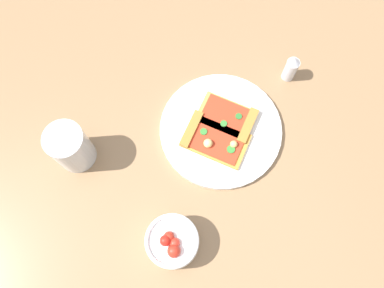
{
  "coord_description": "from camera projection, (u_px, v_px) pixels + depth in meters",
  "views": [
    {
      "loc": [
        -0.21,
        0.15,
        0.82
      ],
      "look_at": [
        0.02,
        0.02,
        0.03
      ],
      "focal_mm": 36.44,
      "sensor_mm": 36.0,
      "label": 1
    }
  ],
  "objects": [
    {
      "name": "ground_plane",
      "position": [
        205.0,
        149.0,
        0.86
      ],
      "size": [
        2.4,
        2.4,
        0.0
      ],
      "primitive_type": "plane",
      "color": "#93704C",
      "rests_on": "ground"
    },
    {
      "name": "plate",
      "position": [
        221.0,
        130.0,
        0.86
      ],
      "size": [
        0.27,
        0.27,
        0.01
      ],
      "primitive_type": "cylinder",
      "color": "white",
      "rests_on": "ground_plane"
    },
    {
      "name": "pizza_slice_near",
      "position": [
        230.0,
        119.0,
        0.86
      ],
      "size": [
        0.15,
        0.14,
        0.01
      ],
      "color": "gold",
      "rests_on": "plate"
    },
    {
      "name": "pizza_slice_far",
      "position": [
        211.0,
        138.0,
        0.84
      ],
      "size": [
        0.16,
        0.15,
        0.03
      ],
      "color": "gold",
      "rests_on": "plate"
    },
    {
      "name": "salad_bowl",
      "position": [
        172.0,
        242.0,
        0.76
      ],
      "size": [
        0.1,
        0.1,
        0.07
      ],
      "color": "white",
      "rests_on": "ground_plane"
    },
    {
      "name": "soda_glass",
      "position": [
        71.0,
        148.0,
        0.8
      ],
      "size": [
        0.08,
        0.08,
        0.11
      ],
      "color": "silver",
      "rests_on": "ground_plane"
    },
    {
      "name": "pepper_shaker",
      "position": [
        291.0,
        68.0,
        0.88
      ],
      "size": [
        0.03,
        0.03,
        0.07
      ],
      "color": "silver",
      "rests_on": "ground_plane"
    }
  ]
}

